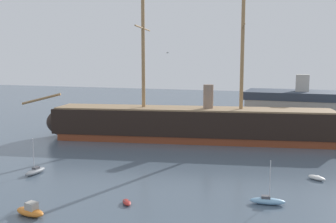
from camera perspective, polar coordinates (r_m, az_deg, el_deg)
The scene contains 10 objects.
tall_ship at distance 84.66m, azimuth 3.45°, elevation -1.81°, with size 72.45×20.75×35.13m.
motorboat_foreground_left at distance 47.85m, azimuth -19.67°, elevation -13.66°, with size 4.09×2.19×1.63m.
dinghy_near_centre at distance 48.89m, azimuth -6.10°, elevation -13.19°, with size 2.02×2.21×0.50m.
sailboat_mid_left at distance 64.08m, azimuth -19.02°, elevation -8.30°, with size 1.38×4.34×5.62m.
sailboat_mid_right at distance 50.07m, azimuth 14.47°, elevation -12.62°, with size 4.38×1.85×5.53m.
dinghy_alongside_stern at distance 61.88m, azimuth 21.11°, elevation -9.11°, with size 2.88×2.46×0.63m.
motorboat_far_left at distance 91.36m, azimuth -10.06°, elevation -3.33°, with size 1.80×3.20×1.27m.
motorboat_distant_centre at distance 91.26m, azimuth 8.19°, elevation -3.16°, with size 4.62×2.08×1.91m.
dockside_warehouse_right at distance 103.51m, azimuth 22.86°, elevation -0.06°, with size 44.42×17.01×14.02m.
seagull_in_flight at distance 50.06m, azimuth -0.11°, elevation 8.67°, with size 0.68×1.23×0.14m.
Camera 1 is at (18.55, -22.38, 17.54)m, focal length 41.28 mm.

